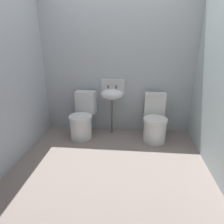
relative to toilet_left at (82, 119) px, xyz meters
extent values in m
cube|color=gray|center=(0.59, -0.91, -0.36)|extent=(3.09, 2.92, 0.08)
cube|color=#ADB4BA|center=(0.59, 0.40, 0.85)|extent=(3.09, 0.10, 2.34)
cube|color=#ACB5BE|center=(-0.81, -0.81, 0.85)|extent=(0.10, 2.72, 2.34)
cylinder|color=silver|center=(-0.01, -0.09, -0.13)|extent=(0.43, 0.43, 0.38)
cylinder|color=silver|center=(-0.01, -0.09, 0.08)|extent=(0.45, 0.45, 0.04)
cube|color=silver|center=(0.03, 0.21, 0.26)|extent=(0.38, 0.22, 0.40)
cylinder|color=silver|center=(1.27, -0.09, -0.13)|extent=(0.38, 0.38, 0.38)
cylinder|color=white|center=(1.27, -0.09, 0.08)|extent=(0.40, 0.40, 0.04)
cube|color=silver|center=(1.27, 0.21, 0.26)|extent=(0.36, 0.18, 0.40)
cylinder|color=#64584D|center=(0.51, 0.16, 0.01)|extent=(0.04, 0.04, 0.66)
ellipsoid|color=silver|center=(0.51, 0.16, 0.43)|extent=(0.40, 0.32, 0.18)
cube|color=silver|center=(0.51, 0.33, 0.53)|extent=(0.42, 0.04, 0.28)
cylinder|color=#64584D|center=(0.44, 0.22, 0.55)|extent=(0.04, 0.04, 0.06)
cylinder|color=#64584D|center=(0.58, 0.22, 0.55)|extent=(0.04, 0.04, 0.06)
camera|label=1|loc=(0.85, -3.28, 1.38)|focal=32.60mm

